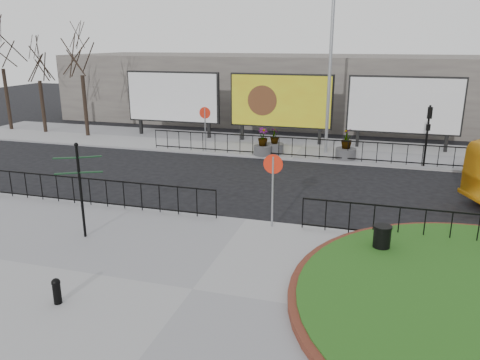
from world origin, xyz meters
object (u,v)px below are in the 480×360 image
at_px(planter_c, 346,148).
at_px(bollard, 57,290).
at_px(lamp_post, 330,65).
at_px(litter_bin, 382,240).
at_px(planter_a, 263,145).
at_px(planter_b, 274,145).
at_px(fingerpost_sign, 80,181).
at_px(billboard_mid, 281,101).

bearing_deg(planter_c, bollard, -108.60).
xyz_separation_m(lamp_post, litter_bin, (2.99, -12.57, -4.27)).
height_order(litter_bin, planter_a, planter_a).
relative_size(litter_bin, planter_c, 0.54).
relative_size(lamp_post, litter_bin, 10.58).
height_order(lamp_post, planter_b, lamp_post).
bearing_deg(planter_a, litter_bin, -60.49).
xyz_separation_m(fingerpost_sign, litter_bin, (9.00, 1.32, -1.39)).
height_order(bollard, planter_c, planter_c).
distance_m(billboard_mid, bollard, 19.63).
xyz_separation_m(billboard_mid, fingerpost_sign, (-3.00, -15.87, -0.65)).
height_order(planter_a, planter_b, planter_a).
bearing_deg(planter_b, lamp_post, 20.05).
height_order(billboard_mid, litter_bin, billboard_mid).
relative_size(billboard_mid, planter_a, 4.17).
relative_size(fingerpost_sign, litter_bin, 3.48).
relative_size(lamp_post, fingerpost_sign, 3.04).
bearing_deg(bollard, planter_b, 84.43).
bearing_deg(planter_c, fingerpost_sign, -119.47).
bearing_deg(lamp_post, fingerpost_sign, -113.37).
height_order(litter_bin, planter_c, planter_c).
bearing_deg(planter_b, fingerpost_sign, -104.33).
bearing_deg(fingerpost_sign, planter_c, 35.84).
height_order(planter_a, planter_c, planter_c).
height_order(lamp_post, planter_a, lamp_post).
xyz_separation_m(bollard, planter_b, (1.61, 16.51, 0.10)).
bearing_deg(billboard_mid, planter_c, -37.32).
relative_size(bollard, planter_c, 0.40).
bearing_deg(planter_c, lamp_post, 133.93).
bearing_deg(planter_a, bollard, -93.96).
relative_size(bollard, litter_bin, 0.74).
distance_m(billboard_mid, fingerpost_sign, 16.16).
relative_size(billboard_mid, litter_bin, 7.10).
distance_m(fingerpost_sign, planter_a, 12.67).
bearing_deg(planter_b, litter_bin, -63.80).
relative_size(fingerpost_sign, bollard, 4.68).
bearing_deg(billboard_mid, lamp_post, -33.25).
bearing_deg(planter_c, planter_a, -174.89).
distance_m(lamp_post, litter_bin, 13.61).
xyz_separation_m(planter_b, planter_c, (3.87, -0.22, 0.12)).
xyz_separation_m(fingerpost_sign, planter_b, (3.30, 12.91, -1.38)).
bearing_deg(litter_bin, lamp_post, 103.39).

